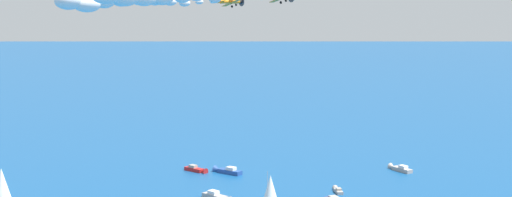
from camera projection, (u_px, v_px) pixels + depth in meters
name	position (u px, v px, depth m)	size (l,w,h in m)	color
sailboat_near_centre	(270.00, 193.00, 194.21)	(8.57, 6.70, 11.05)	white
motorboat_far_stbd	(226.00, 171.00, 237.53)	(5.86, 10.68, 3.01)	#23478C
motorboat_inshore	(197.00, 170.00, 239.57)	(5.53, 9.06, 2.57)	#B21E1E
motorboat_offshore	(337.00, 190.00, 214.31)	(6.87, 4.39, 1.96)	#9E9993
motorboat_outer_ring_a	(218.00, 197.00, 205.63)	(7.06, 10.36, 2.98)	#9E9993
motorboat_outer_ring_c	(399.00, 168.00, 241.00)	(7.97, 8.70, 2.73)	#9E9993
sailboat_outer_ring_d	(2.00, 188.00, 196.31)	(9.45, 8.06, 12.58)	#33704C
biplane_lead	(232.00, 1.00, 181.33)	(6.94, 6.81, 3.73)	orange
smoke_trail_lead	(104.00, 2.00, 160.40)	(35.43, 26.34, 5.30)	silver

